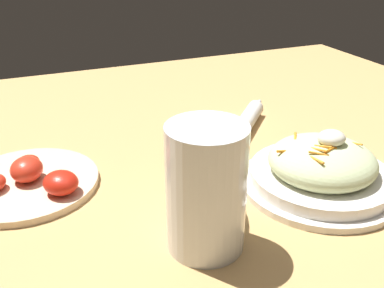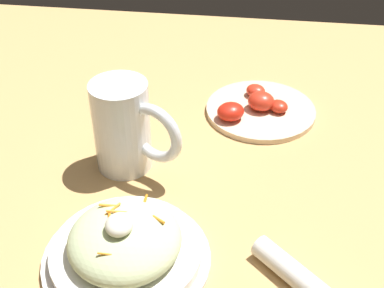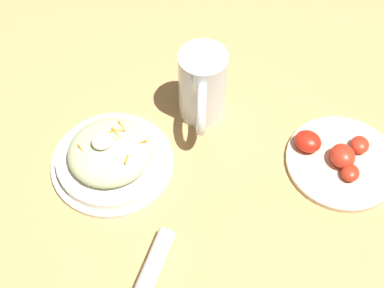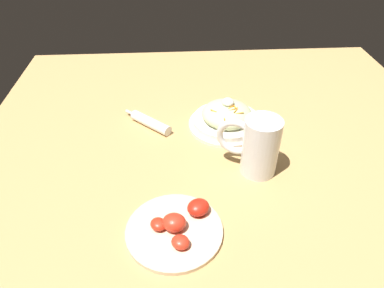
% 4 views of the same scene
% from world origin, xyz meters
% --- Properties ---
extents(ground_plane, '(1.43, 1.43, 0.00)m').
position_xyz_m(ground_plane, '(0.00, 0.00, 0.00)').
color(ground_plane, tan).
extents(salad_plate, '(0.23, 0.23, 0.09)m').
position_xyz_m(salad_plate, '(-0.14, 0.03, 0.03)').
color(salad_plate, white).
rests_on(salad_plate, ground_plane).
extents(beer_mug, '(0.11, 0.16, 0.16)m').
position_xyz_m(beer_mug, '(0.07, 0.07, 0.07)').
color(beer_mug, white).
rests_on(beer_mug, ground_plane).
extents(napkin_roll, '(0.14, 0.15, 0.03)m').
position_xyz_m(napkin_roll, '(-0.15, -0.21, 0.02)').
color(napkin_roll, white).
rests_on(napkin_roll, ground_plane).
extents(tomato_plate, '(0.21, 0.21, 0.05)m').
position_xyz_m(tomato_plate, '(0.26, -0.14, 0.01)').
color(tomato_plate, beige).
rests_on(tomato_plate, ground_plane).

